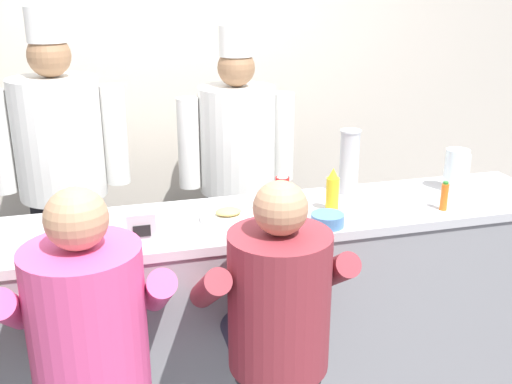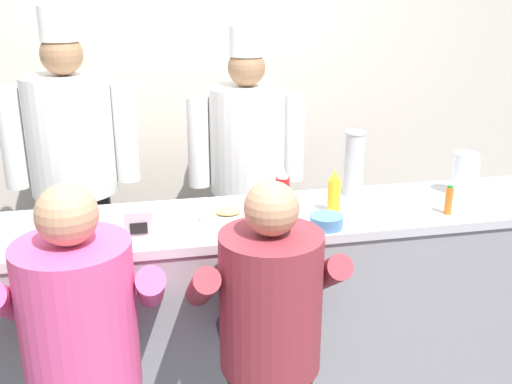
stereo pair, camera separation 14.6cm
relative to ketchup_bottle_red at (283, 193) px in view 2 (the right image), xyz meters
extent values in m
cube|color=beige|center=(-0.22, 1.52, 0.23)|extent=(10.00, 0.06, 2.70)
cube|color=gray|center=(-0.22, 0.03, -0.63)|extent=(3.04, 0.53, 0.98)
cube|color=#BCBCC1|center=(-0.22, 0.03, -0.13)|extent=(3.10, 0.55, 0.04)
cylinder|color=red|center=(0.00, 0.00, -0.02)|extent=(0.06, 0.06, 0.18)
cone|color=white|center=(0.00, 0.00, 0.10)|extent=(0.05, 0.05, 0.05)
cylinder|color=yellow|center=(0.23, -0.01, -0.03)|extent=(0.06, 0.06, 0.15)
cone|color=yellow|center=(0.23, -0.01, 0.07)|extent=(0.05, 0.05, 0.05)
cylinder|color=orange|center=(0.73, -0.13, -0.04)|extent=(0.03, 0.03, 0.12)
cylinder|color=#287F2D|center=(0.73, -0.13, 0.02)|extent=(0.02, 0.02, 0.01)
cylinder|color=silver|center=(0.92, 0.10, 0.00)|extent=(0.11, 0.11, 0.21)
cube|color=silver|center=(0.99, 0.10, 0.01)|extent=(0.01, 0.01, 0.12)
cylinder|color=white|center=(-0.24, 0.02, -0.10)|extent=(0.25, 0.25, 0.02)
ellipsoid|color=#E0BC60|center=(-0.24, 0.02, -0.07)|extent=(0.11, 0.09, 0.03)
cylinder|color=#4C7FB7|center=(0.15, -0.17, -0.08)|extent=(0.14, 0.14, 0.05)
cylinder|color=#B7BABF|center=(0.40, 0.20, 0.05)|extent=(0.09, 0.09, 0.30)
cylinder|color=silver|center=(0.40, 0.20, 0.20)|extent=(0.10, 0.10, 0.01)
cube|color=silver|center=(-0.62, -0.14, -0.04)|extent=(0.11, 0.06, 0.13)
cube|color=black|center=(-0.62, -0.17, -0.04)|extent=(0.07, 0.01, 0.05)
cylinder|color=#33384C|center=(-0.94, -0.32, -0.47)|extent=(0.15, 0.39, 0.15)
cylinder|color=#33384C|center=(-0.75, -0.32, -0.47)|extent=(0.15, 0.39, 0.15)
cylinder|color=#E54C8C|center=(-0.84, -0.52, -0.21)|extent=(0.39, 0.39, 0.56)
cylinder|color=#E54C8C|center=(-1.09, -0.41, -0.18)|extent=(0.10, 0.42, 0.34)
cylinder|color=#E54C8C|center=(-0.60, -0.41, -0.18)|extent=(0.10, 0.42, 0.34)
sphere|color=tan|center=(-0.84, -0.52, 0.17)|extent=(0.20, 0.20, 0.20)
cylinder|color=#232328|center=(-0.17, -0.52, -0.51)|extent=(0.33, 0.33, 0.05)
cylinder|color=#33384C|center=(-0.27, -0.33, -0.47)|extent=(0.14, 0.37, 0.14)
cylinder|color=#33384C|center=(-0.08, -0.33, -0.47)|extent=(0.14, 0.37, 0.14)
cylinder|color=maroon|center=(-0.17, -0.52, -0.22)|extent=(0.37, 0.37, 0.53)
cylinder|color=maroon|center=(-0.41, -0.41, -0.20)|extent=(0.10, 0.40, 0.32)
cylinder|color=maroon|center=(0.06, -0.41, -0.20)|extent=(0.10, 0.40, 0.32)
sphere|color=tan|center=(-0.17, -0.52, 0.14)|extent=(0.19, 0.19, 0.19)
cube|color=#232328|center=(-0.96, 0.97, -0.69)|extent=(0.36, 0.20, 0.87)
cube|color=white|center=(-0.96, 0.92, -0.52)|extent=(0.33, 0.02, 0.52)
cylinder|color=white|center=(-0.96, 0.97, 0.07)|extent=(0.47, 0.47, 0.65)
sphere|color=#8C6647|center=(-0.96, 0.97, 0.51)|extent=(0.22, 0.22, 0.22)
cylinder|color=white|center=(-0.96, 0.97, 0.66)|extent=(0.20, 0.20, 0.18)
cylinder|color=white|center=(-1.26, 0.97, 0.07)|extent=(0.13, 0.13, 0.55)
cylinder|color=white|center=(-0.66, 0.97, 0.07)|extent=(0.13, 0.13, 0.55)
cube|color=#232328|center=(0.03, 0.95, -0.71)|extent=(0.34, 0.19, 0.82)
cube|color=white|center=(0.03, 0.90, -0.55)|extent=(0.31, 0.02, 0.49)
cylinder|color=white|center=(0.03, 0.95, 0.00)|extent=(0.44, 0.44, 0.61)
sphere|color=#8C6647|center=(0.03, 0.95, 0.41)|extent=(0.21, 0.21, 0.21)
cylinder|color=white|center=(0.03, 0.95, 0.56)|extent=(0.19, 0.19, 0.17)
cylinder|color=white|center=(-0.26, 0.95, 0.00)|extent=(0.12, 0.12, 0.52)
cylinder|color=white|center=(0.31, 0.95, 0.00)|extent=(0.12, 0.12, 0.52)
camera|label=1|loc=(-0.76, -2.34, 0.88)|focal=42.00mm
camera|label=2|loc=(-0.62, -2.38, 0.88)|focal=42.00mm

